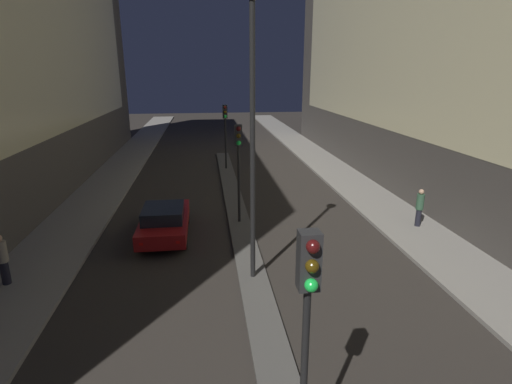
# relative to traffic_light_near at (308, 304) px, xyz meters

# --- Properties ---
(building_right) EXTENTS (6.01, 40.02, 20.47)m
(building_right) POSITION_rel_traffic_light_near_xyz_m (11.81, 16.53, 6.92)
(building_right) COLOR #4C4742
(building_right) RESTS_ON ground
(median_strip) EXTENTS (0.97, 30.28, 0.11)m
(median_strip) POSITION_rel_traffic_light_near_xyz_m (0.00, 12.66, -3.27)
(median_strip) COLOR #56544F
(median_strip) RESTS_ON ground
(traffic_light_near) EXTENTS (0.32, 0.42, 4.37)m
(traffic_light_near) POSITION_rel_traffic_light_near_xyz_m (0.00, 0.00, 0.00)
(traffic_light_near) COLOR black
(traffic_light_near) RESTS_ON median_strip
(traffic_light_mid) EXTENTS (0.32, 0.42, 4.37)m
(traffic_light_mid) POSITION_rel_traffic_light_near_xyz_m (0.00, 11.84, 0.00)
(traffic_light_mid) COLOR black
(traffic_light_mid) RESTS_ON median_strip
(traffic_light_far) EXTENTS (0.32, 0.42, 4.37)m
(traffic_light_far) POSITION_rel_traffic_light_near_xyz_m (0.00, 22.25, 0.00)
(traffic_light_far) COLOR black
(traffic_light_far) RESTS_ON median_strip
(street_lamp) EXTENTS (0.48, 0.48, 8.85)m
(street_lamp) POSITION_rel_traffic_light_near_xyz_m (0.00, 6.77, 2.51)
(street_lamp) COLOR black
(street_lamp) RESTS_ON median_strip
(car_left_lane) EXTENTS (1.88, 4.33, 1.40)m
(car_left_lane) POSITION_rel_traffic_light_near_xyz_m (-3.20, 10.74, -2.60)
(car_left_lane) COLOR maroon
(car_left_lane) RESTS_ON ground
(pedestrian_on_left_sidewalk) EXTENTS (0.35, 0.35, 1.67)m
(pedestrian_on_left_sidewalk) POSITION_rel_traffic_light_near_xyz_m (-7.87, 7.24, -2.30)
(pedestrian_on_left_sidewalk) COLOR black
(pedestrian_on_left_sidewalk) RESTS_ON sidewalk_left
(pedestrian_on_right_sidewalk) EXTENTS (0.32, 0.32, 1.67)m
(pedestrian_on_right_sidewalk) POSITION_rel_traffic_light_near_xyz_m (7.70, 10.24, -2.29)
(pedestrian_on_right_sidewalk) COLOR black
(pedestrian_on_right_sidewalk) RESTS_ON sidewalk_right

